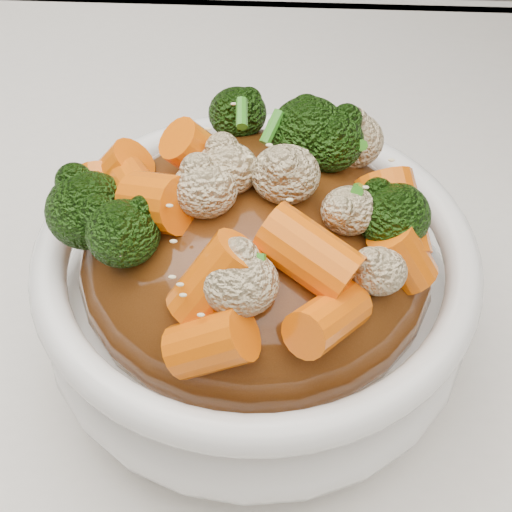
# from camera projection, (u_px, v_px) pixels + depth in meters

# --- Properties ---
(tablecloth) EXTENTS (1.20, 0.80, 0.04)m
(tablecloth) POSITION_uv_depth(u_px,v_px,m) (159.00, 412.00, 0.42)
(tablecloth) COLOR silver
(tablecloth) RESTS_ON dining_table
(bowl) EXTENTS (0.22, 0.22, 0.08)m
(bowl) POSITION_uv_depth(u_px,v_px,m) (256.00, 299.00, 0.39)
(bowl) COLOR white
(bowl) RESTS_ON tablecloth
(sauce_base) EXTENTS (0.18, 0.18, 0.09)m
(sauce_base) POSITION_uv_depth(u_px,v_px,m) (256.00, 260.00, 0.37)
(sauce_base) COLOR #4D270D
(sauce_base) RESTS_ON bowl
(carrots) EXTENTS (0.18, 0.18, 0.05)m
(carrots) POSITION_uv_depth(u_px,v_px,m) (256.00, 162.00, 0.33)
(carrots) COLOR orange
(carrots) RESTS_ON sauce_base
(broccoli) EXTENTS (0.18, 0.18, 0.04)m
(broccoli) POSITION_uv_depth(u_px,v_px,m) (256.00, 164.00, 0.33)
(broccoli) COLOR black
(broccoli) RESTS_ON sauce_base
(cauliflower) EXTENTS (0.18, 0.18, 0.03)m
(cauliflower) POSITION_uv_depth(u_px,v_px,m) (256.00, 167.00, 0.33)
(cauliflower) COLOR beige
(cauliflower) RESTS_ON sauce_base
(scallions) EXTENTS (0.13, 0.13, 0.02)m
(scallions) POSITION_uv_depth(u_px,v_px,m) (256.00, 160.00, 0.33)
(scallions) COLOR #31841E
(scallions) RESTS_ON sauce_base
(sesame_seeds) EXTENTS (0.16, 0.16, 0.01)m
(sesame_seeds) POSITION_uv_depth(u_px,v_px,m) (256.00, 160.00, 0.33)
(sesame_seeds) COLOR beige
(sesame_seeds) RESTS_ON sauce_base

